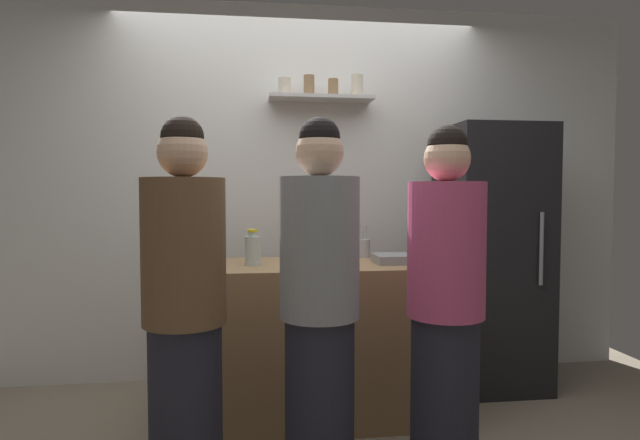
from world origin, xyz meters
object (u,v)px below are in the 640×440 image
(person_brown_jacket, at_px, (185,316))
(utensil_holder, at_px, (362,248))
(refrigerator, at_px, (491,257))
(water_bottle_plastic, at_px, (253,249))
(person_grey_hoodie, at_px, (320,310))
(wine_bottle_dark_glass, at_px, (435,244))
(person_pink_top, at_px, (445,309))
(baking_pan, at_px, (404,259))
(wine_bottle_pale_glass, at_px, (322,238))
(wine_bottle_green_glass, at_px, (206,247))

(person_brown_jacket, bearing_deg, utensil_holder, -179.17)
(refrigerator, bearing_deg, water_bottle_plastic, -167.13)
(person_grey_hoodie, xyz_separation_m, person_brown_jacket, (-0.56, -0.02, -0.00))
(refrigerator, xyz_separation_m, wine_bottle_dark_glass, (-0.61, -0.62, 0.15))
(refrigerator, height_order, person_grey_hoodie, refrigerator)
(wine_bottle_dark_glass, xyz_separation_m, person_pink_top, (-0.13, -0.51, -0.24))
(baking_pan, bearing_deg, person_pink_top, -92.11)
(wine_bottle_pale_glass, height_order, person_grey_hoodie, person_grey_hoodie)
(person_pink_top, bearing_deg, wine_bottle_pale_glass, 168.31)
(refrigerator, distance_m, wine_bottle_pale_glass, 1.18)
(person_brown_jacket, bearing_deg, wine_bottle_green_glass, -138.80)
(wine_bottle_green_glass, height_order, person_grey_hoodie, person_grey_hoodie)
(wine_bottle_green_glass, bearing_deg, person_grey_hoodie, -53.84)
(refrigerator, xyz_separation_m, utensil_holder, (-0.90, -0.08, 0.08))
(wine_bottle_dark_glass, bearing_deg, wine_bottle_pale_glass, 138.76)
(person_brown_jacket, bearing_deg, wine_bottle_pale_glass, -172.00)
(baking_pan, relative_size, person_pink_top, 0.21)
(wine_bottle_green_glass, bearing_deg, wine_bottle_pale_glass, 20.12)
(refrigerator, distance_m, water_bottle_plastic, 1.63)
(baking_pan, distance_m, wine_bottle_dark_glass, 0.28)
(person_pink_top, distance_m, person_brown_jacket, 1.12)
(wine_bottle_pale_glass, height_order, person_brown_jacket, person_brown_jacket)
(water_bottle_plastic, distance_m, person_brown_jacket, 0.85)
(wine_bottle_dark_glass, relative_size, wine_bottle_pale_glass, 0.98)
(refrigerator, xyz_separation_m, wine_bottle_pale_glass, (-1.16, -0.14, 0.15))
(water_bottle_plastic, bearing_deg, wine_bottle_dark_glass, -14.90)
(water_bottle_plastic, relative_size, person_grey_hoodie, 0.13)
(utensil_holder, relative_size, wine_bottle_dark_glass, 0.64)
(refrigerator, xyz_separation_m, baking_pan, (-0.72, -0.38, 0.05))
(utensil_holder, distance_m, person_pink_top, 1.07)
(baking_pan, distance_m, wine_bottle_pale_glass, 0.52)
(person_pink_top, distance_m, person_grey_hoodie, 0.56)
(refrigerator, bearing_deg, person_pink_top, -123.40)
(utensil_holder, xyz_separation_m, person_pink_top, (0.16, -1.05, -0.17))
(person_grey_hoodie, bearing_deg, utensil_holder, 167.61)
(wine_bottle_green_glass, xyz_separation_m, person_pink_top, (1.10, -0.74, -0.22))
(wine_bottle_dark_glass, height_order, water_bottle_plastic, wine_bottle_dark_glass)
(wine_bottle_green_glass, height_order, person_pink_top, person_pink_top)
(baking_pan, height_order, person_pink_top, person_pink_top)
(refrigerator, height_order, wine_bottle_green_glass, refrigerator)
(utensil_holder, distance_m, person_grey_hoodie, 1.13)
(water_bottle_plastic, bearing_deg, utensil_holder, 22.45)
(refrigerator, xyz_separation_m, water_bottle_plastic, (-1.59, -0.36, 0.11))
(refrigerator, relative_size, person_brown_jacket, 1.08)
(wine_bottle_dark_glass, bearing_deg, person_grey_hoodie, -143.97)
(utensil_holder, bearing_deg, wine_bottle_dark_glass, -62.16)
(water_bottle_plastic, bearing_deg, person_brown_jacket, -109.64)
(person_pink_top, relative_size, person_brown_jacket, 0.99)
(refrigerator, distance_m, person_pink_top, 1.35)
(wine_bottle_pale_glass, bearing_deg, person_pink_top, -67.08)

